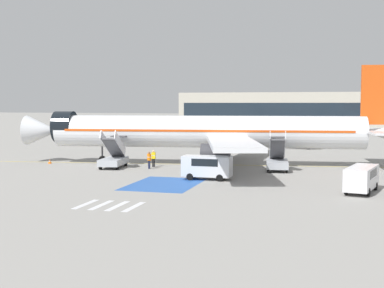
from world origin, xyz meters
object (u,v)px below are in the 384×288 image
Objects in this scene: boarding_stairs_aft at (277,161)px; traffic_cone_0 at (50,161)px; fuel_tanker at (284,137)px; airliner at (213,132)px; service_van_0 at (362,177)px; boarding_stairs_forward at (114,158)px; terminal_building at (320,111)px; ground_crew_0 at (154,157)px; service_van_1 at (207,165)px; ground_crew_1 at (149,159)px.

traffic_cone_0 is (-26.28, -0.49, -0.77)m from boarding_stairs_aft.
fuel_tanker is at bearing 50.34° from traffic_cone_0.
service_van_0 is at bearing -142.05° from airliner.
boarding_stairs_forward is 92.07m from terminal_building.
ground_crew_0 is at bearing -99.66° from terminal_building.
traffic_cone_0 is at bearing -107.48° from terminal_building.
ground_crew_1 is at bearing 52.39° from service_van_1.
boarding_stairs_aft is 10.05m from service_van_1.
boarding_stairs_aft reaches higher than fuel_tanker.
boarding_stairs_forward is 1.20× the size of service_van_1.
terminal_building is at bearing 106.54° from service_van_0.
ground_crew_1 is 91.18m from terminal_building.
ground_crew_0 is at bearing 0.34° from traffic_cone_0.
terminal_building reaches higher than ground_crew_1.
ground_crew_0 is 0.03× the size of terminal_building.
ground_crew_0 is at bearing 116.17° from airliner.
ground_crew_1 is at bearing -99.42° from terminal_building.
boarding_stairs_forward is 9.01m from traffic_cone_0.
terminal_building is (18.98, 90.01, 3.91)m from boarding_stairs_forward.
ground_crew_0 is 12.80m from traffic_cone_0.
service_van_0 is (9.99, -40.77, -0.49)m from fuel_tanker.
airliner is 7.99× the size of service_van_0.
airliner is 8.86m from boarding_stairs_aft.
service_van_1 is at bearing 1.24° from fuel_tanker.
fuel_tanker is 37.96m from traffic_cone_0.
boarding_stairs_aft is at bearing -90.98° from terminal_building.
ground_crew_1 is at bearing -5.42° from boarding_stairs_forward.
ground_crew_0 is at bearing 45.96° from service_van_1.
traffic_cone_0 is (-8.80, 1.75, -0.77)m from boarding_stairs_forward.
ground_crew_1 is (-13.41, -2.11, 0.06)m from boarding_stairs_aft.
airliner is 0.61× the size of terminal_building.
fuel_tanker is 2.45× the size of service_van_1.
boarding_stairs_aft is (7.71, -3.42, -2.72)m from airliner.
boarding_stairs_forward is 0.97× the size of service_van_0.
airliner is 4.05× the size of fuel_tanker.
boarding_stairs_forward is 0.07× the size of terminal_building.
fuel_tanker is 5.90× the size of ground_crew_0.
fuel_tanker is (5.64, 25.29, -2.02)m from airliner.
terminal_building is at bearing -3.27° from service_van_1.
boarding_stairs_forward is 17.62m from boarding_stairs_aft.
service_van_1 is at bearing 176.31° from ground_crew_1.
boarding_stairs_aft is 13.57m from ground_crew_1.
fuel_tanker is 0.15× the size of terminal_building.
terminal_building is (-6.42, 99.82, 3.70)m from service_van_0.
boarding_stairs_aft reaches higher than boarding_stairs_forward.
boarding_stairs_aft reaches higher than ground_crew_1.
airliner reaches higher than service_van_1.
service_van_1 is 22.26m from traffic_cone_0.
airliner is at bearing 148.74° from boarding_stairs_aft.
boarding_stairs_forward is at bearing -11.26° from traffic_cone_0.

